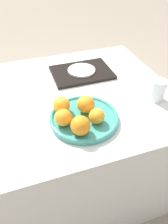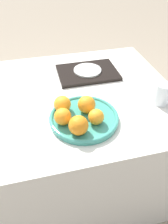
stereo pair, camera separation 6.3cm
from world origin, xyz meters
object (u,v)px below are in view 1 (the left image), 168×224
object	(u,v)px
orange_0	(81,126)
orange_1	(86,104)
fruit_platter	(84,118)
orange_3	(61,105)
orange_2	(63,118)
water_glass	(158,90)
serving_tray	(82,72)
side_plate	(82,70)
orange_4	(97,116)

from	to	relation	value
orange_0	orange_1	distance (m)	0.14
fruit_platter	orange_3	bearing A→B (deg)	141.86
orange_0	orange_2	world-z (taller)	orange_0
orange_0	water_glass	distance (m)	0.46
serving_tray	side_plate	size ratio (longest dim) A/B	2.15
orange_4	side_plate	bearing A→B (deg)	79.97
orange_0	orange_1	xyz separation A→B (m)	(0.07, 0.12, -0.00)
orange_2	orange_4	world-z (taller)	orange_2
orange_0	orange_2	xyz separation A→B (m)	(-0.05, 0.07, -0.00)
fruit_platter	water_glass	bearing A→B (deg)	4.91
orange_2	water_glass	distance (m)	0.50
orange_1	water_glass	distance (m)	0.38
fruit_platter	serving_tray	bearing A→B (deg)	73.23
orange_4	orange_3	bearing A→B (deg)	137.44
orange_0	orange_4	xyz separation A→B (m)	(0.09, 0.04, -0.01)
orange_1	orange_3	xyz separation A→B (m)	(-0.11, 0.03, -0.00)
orange_0	water_glass	world-z (taller)	water_glass
orange_3	serving_tray	xyz separation A→B (m)	(0.21, 0.33, -0.05)
fruit_platter	orange_0	bearing A→B (deg)	-116.85
orange_1	orange_2	size ratio (longest dim) A/B	1.08
fruit_platter	orange_4	world-z (taller)	orange_4
water_glass	side_plate	xyz separation A→B (m)	(-0.28, 0.36, -0.03)
orange_4	water_glass	bearing A→B (deg)	13.05
fruit_platter	orange_1	distance (m)	0.06
orange_2	orange_3	distance (m)	0.08
water_glass	orange_3	bearing A→B (deg)	176.17
orange_0	orange_3	size ratio (longest dim) A/B	1.05
orange_0	serving_tray	xyz separation A→B (m)	(0.17, 0.49, -0.05)
orange_1	serving_tray	xyz separation A→B (m)	(0.10, 0.36, -0.05)
fruit_platter	side_plate	world-z (taller)	same
fruit_platter	orange_2	distance (m)	0.11
fruit_platter	side_plate	bearing A→B (deg)	73.23
orange_0	water_glass	xyz separation A→B (m)	(0.45, 0.12, -0.01)
orange_1	orange_4	size ratio (longest dim) A/B	1.18
orange_1	orange_2	world-z (taller)	orange_1
side_plate	orange_0	bearing A→B (deg)	-108.72
orange_1	orange_4	world-z (taller)	orange_1
orange_0	orange_4	world-z (taller)	orange_0
fruit_platter	orange_3	world-z (taller)	orange_3
orange_2	side_plate	bearing A→B (deg)	62.32
orange_0	orange_2	distance (m)	0.09
orange_0	side_plate	distance (m)	0.52
serving_tray	side_plate	world-z (taller)	side_plate
orange_1	orange_3	bearing A→B (deg)	163.55
water_glass	fruit_platter	bearing A→B (deg)	-175.09
orange_0	water_glass	bearing A→B (deg)	15.51
water_glass	orange_2	bearing A→B (deg)	-174.20
fruit_platter	orange_0	size ratio (longest dim) A/B	3.82
orange_0	orange_3	distance (m)	0.16
orange_4	serving_tray	xyz separation A→B (m)	(0.08, 0.45, -0.04)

